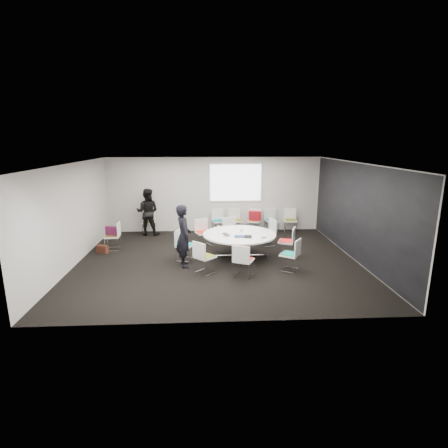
{
  "coord_description": "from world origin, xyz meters",
  "views": [
    {
      "loc": [
        -0.33,
        -9.59,
        3.41
      ],
      "look_at": [
        0.2,
        0.4,
        1.0
      ],
      "focal_mm": 28.0,
      "sensor_mm": 36.0,
      "label": 1
    }
  ],
  "objects_px": {
    "person_main": "(184,236)",
    "chair_ring_d": "(203,238)",
    "chair_back_d": "(272,225)",
    "chair_ring_b": "(267,237)",
    "chair_back_a": "(219,226)",
    "chair_back_e": "(290,225)",
    "laptop": "(228,234)",
    "chair_back_c": "(254,225)",
    "person_back": "(148,212)",
    "chair_back_b": "(236,225)",
    "brown_bag": "(103,249)",
    "chair_ring_h": "(290,261)",
    "chair_ring_g": "(243,267)",
    "maroon_bag": "(112,231)",
    "chair_ring_c": "(231,236)",
    "chair_ring_e": "(185,251)",
    "chair_spare_left": "(113,241)",
    "chair_ring_f": "(205,263)",
    "cup": "(242,230)",
    "chair_person_back": "(149,226)",
    "conference_table": "(239,240)",
    "chair_ring_a": "(286,247)"
  },
  "relations": [
    {
      "from": "chair_back_a",
      "to": "chair_back_d",
      "type": "height_order",
      "value": "same"
    },
    {
      "from": "chair_back_e",
      "to": "maroon_bag",
      "type": "xyz_separation_m",
      "value": [
        -6.16,
        -1.91,
        0.34
      ]
    },
    {
      "from": "chair_ring_d",
      "to": "chair_spare_left",
      "type": "distance_m",
      "value": 2.88
    },
    {
      "from": "chair_ring_g",
      "to": "chair_spare_left",
      "type": "bearing_deg",
      "value": 172.33
    },
    {
      "from": "chair_ring_a",
      "to": "maroon_bag",
      "type": "height_order",
      "value": "chair_ring_a"
    },
    {
      "from": "chair_ring_h",
      "to": "chair_back_b",
      "type": "relative_size",
      "value": 1.0
    },
    {
      "from": "chair_spare_left",
      "to": "person_main",
      "type": "relative_size",
      "value": 0.51
    },
    {
      "from": "chair_ring_c",
      "to": "person_main",
      "type": "xyz_separation_m",
      "value": [
        -1.44,
        -2.08,
        0.59
      ]
    },
    {
      "from": "chair_back_e",
      "to": "chair_person_back",
      "type": "relative_size",
      "value": 1.0
    },
    {
      "from": "person_main",
      "to": "laptop",
      "type": "xyz_separation_m",
      "value": [
        1.23,
        0.56,
        -0.12
      ]
    },
    {
      "from": "chair_ring_g",
      "to": "chair_back_a",
      "type": "relative_size",
      "value": 1.0
    },
    {
      "from": "chair_back_e",
      "to": "cup",
      "type": "distance_m",
      "value": 3.4
    },
    {
      "from": "chair_person_back",
      "to": "conference_table",
      "type": "bearing_deg",
      "value": 136.94
    },
    {
      "from": "chair_ring_b",
      "to": "person_main",
      "type": "distance_m",
      "value": 3.27
    },
    {
      "from": "chair_ring_d",
      "to": "chair_back_b",
      "type": "distance_m",
      "value": 2.04
    },
    {
      "from": "person_main",
      "to": "person_back",
      "type": "xyz_separation_m",
      "value": [
        -1.51,
        3.38,
        -0.0
      ]
    },
    {
      "from": "chair_ring_a",
      "to": "chair_spare_left",
      "type": "xyz_separation_m",
      "value": [
        -5.37,
        0.89,
        0.0
      ]
    },
    {
      "from": "chair_ring_d",
      "to": "chair_back_a",
      "type": "relative_size",
      "value": 1.0
    },
    {
      "from": "chair_ring_f",
      "to": "person_back",
      "type": "bearing_deg",
      "value": 163.7
    },
    {
      "from": "chair_ring_a",
      "to": "chair_ring_b",
      "type": "distance_m",
      "value": 1.18
    },
    {
      "from": "conference_table",
      "to": "brown_bag",
      "type": "distance_m",
      "value": 4.26
    },
    {
      "from": "chair_ring_e",
      "to": "chair_ring_b",
      "type": "bearing_deg",
      "value": 135.54
    },
    {
      "from": "chair_ring_f",
      "to": "cup",
      "type": "height_order",
      "value": "chair_ring_f"
    },
    {
      "from": "chair_ring_h",
      "to": "person_main",
      "type": "xyz_separation_m",
      "value": [
        -2.84,
        0.49,
        0.59
      ]
    },
    {
      "from": "laptop",
      "to": "chair_ring_d",
      "type": "bearing_deg",
      "value": 12.64
    },
    {
      "from": "maroon_bag",
      "to": "chair_ring_a",
      "type": "bearing_deg",
      "value": -9.4
    },
    {
      "from": "chair_ring_e",
      "to": "chair_back_a",
      "type": "relative_size",
      "value": 1.0
    },
    {
      "from": "chair_ring_d",
      "to": "person_back",
      "type": "bearing_deg",
      "value": -57.99
    },
    {
      "from": "chair_ring_b",
      "to": "chair_person_back",
      "type": "distance_m",
      "value": 4.49
    },
    {
      "from": "chair_ring_b",
      "to": "chair_back_a",
      "type": "height_order",
      "value": "same"
    },
    {
      "from": "chair_back_c",
      "to": "person_main",
      "type": "bearing_deg",
      "value": 73.71
    },
    {
      "from": "chair_person_back",
      "to": "chair_ring_a",
      "type": "bearing_deg",
      "value": 147.99
    },
    {
      "from": "chair_back_b",
      "to": "maroon_bag",
      "type": "xyz_separation_m",
      "value": [
        -4.09,
        -1.93,
        0.34
      ]
    },
    {
      "from": "person_main",
      "to": "brown_bag",
      "type": "relative_size",
      "value": 4.8
    },
    {
      "from": "chair_ring_b",
      "to": "maroon_bag",
      "type": "height_order",
      "value": "chair_ring_b"
    },
    {
      "from": "chair_ring_e",
      "to": "chair_back_b",
      "type": "xyz_separation_m",
      "value": [
        1.75,
        3.02,
        0.0
      ]
    },
    {
      "from": "chair_ring_g",
      "to": "chair_back_c",
      "type": "height_order",
      "value": "same"
    },
    {
      "from": "chair_back_d",
      "to": "cup",
      "type": "height_order",
      "value": "chair_back_d"
    },
    {
      "from": "chair_ring_b",
      "to": "chair_ring_d",
      "type": "bearing_deg",
      "value": 67.2
    },
    {
      "from": "chair_back_b",
      "to": "brown_bag",
      "type": "xyz_separation_m",
      "value": [
        -4.34,
        -2.23,
        -0.16
      ]
    },
    {
      "from": "chair_ring_e",
      "to": "chair_ring_g",
      "type": "bearing_deg",
      "value": 67.6
    },
    {
      "from": "chair_ring_a",
      "to": "person_main",
      "type": "bearing_deg",
      "value": 125.17
    },
    {
      "from": "chair_back_e",
      "to": "laptop",
      "type": "height_order",
      "value": "chair_back_e"
    },
    {
      "from": "person_main",
      "to": "chair_ring_d",
      "type": "bearing_deg",
      "value": -28.07
    },
    {
      "from": "chair_back_e",
      "to": "conference_table",
      "type": "bearing_deg",
      "value": 60.44
    },
    {
      "from": "chair_ring_e",
      "to": "chair_spare_left",
      "type": "xyz_separation_m",
      "value": [
        -2.32,
        1.09,
        0.0
      ]
    },
    {
      "from": "chair_back_d",
      "to": "person_main",
      "type": "xyz_separation_m",
      "value": [
        -3.1,
        -3.54,
        0.59
      ]
    },
    {
      "from": "chair_back_a",
      "to": "person_main",
      "type": "xyz_separation_m",
      "value": [
        -1.1,
        -3.54,
        0.59
      ]
    },
    {
      "from": "chair_back_c",
      "to": "maroon_bag",
      "type": "xyz_separation_m",
      "value": [
        -4.78,
        -1.9,
        0.34
      ]
    },
    {
      "from": "maroon_bag",
      "to": "chair_ring_c",
      "type": "bearing_deg",
      "value": 7.06
    }
  ]
}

